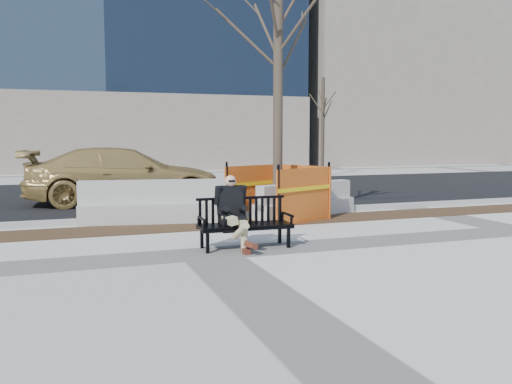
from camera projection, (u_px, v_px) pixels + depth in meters
ground at (208, 253)px, 8.50m from camera, size 120.00×120.00×0.00m
mulch_strip at (176, 227)px, 10.93m from camera, size 40.00×1.20×0.02m
asphalt_street at (137, 195)px, 16.75m from camera, size 60.00×10.40×0.01m
curb at (167, 218)px, 11.82m from camera, size 60.00×0.25×0.12m
bench at (245, 248)px, 8.91m from camera, size 1.58×0.60×0.84m
seated_man at (232, 248)px, 8.89m from camera, size 0.53×0.87×1.20m
tree_fence at (277, 219)px, 11.99m from camera, size 3.35×3.35×6.34m
sedan at (126, 203)px, 14.79m from camera, size 5.42×2.62×1.52m
jersey_barrier_left at (158, 223)px, 11.50m from camera, size 3.26×1.17×0.92m
jersey_barrier_right at (305, 216)px, 12.43m from camera, size 2.74×1.44×0.78m
far_tree_right at (322, 176)px, 24.78m from camera, size 1.89×1.89×4.81m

